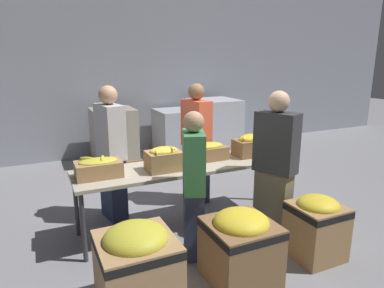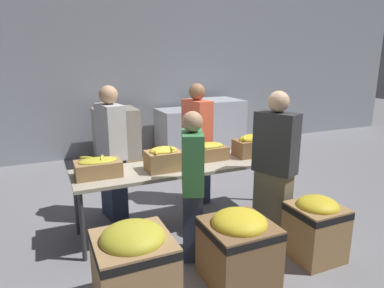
# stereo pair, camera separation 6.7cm
# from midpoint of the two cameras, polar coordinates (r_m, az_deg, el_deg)

# --- Properties ---
(ground_plane) EXTENTS (30.00, 30.00, 0.00)m
(ground_plane) POSITION_cam_midpoint_polar(r_m,az_deg,el_deg) (4.56, -1.48, -13.29)
(ground_plane) COLOR gray
(wall_back) EXTENTS (16.00, 0.08, 4.00)m
(wall_back) POSITION_cam_midpoint_polar(r_m,az_deg,el_deg) (7.65, -13.13, 13.03)
(wall_back) COLOR #9399A3
(wall_back) RESTS_ON ground_plane
(sorting_table) EXTENTS (2.71, 0.73, 0.82)m
(sorting_table) POSITION_cam_midpoint_polar(r_m,az_deg,el_deg) (4.26, -1.54, -4.19)
(sorting_table) COLOR #B2A893
(sorting_table) RESTS_ON ground_plane
(banana_box_0) EXTENTS (0.50, 0.31, 0.23)m
(banana_box_0) POSITION_cam_midpoint_polar(r_m,az_deg,el_deg) (3.94, -15.80, -3.80)
(banana_box_0) COLOR #A37A4C
(banana_box_0) RESTS_ON sorting_table
(banana_box_1) EXTENTS (0.40, 0.31, 0.29)m
(banana_box_1) POSITION_cam_midpoint_polar(r_m,az_deg,el_deg) (4.02, -5.18, -2.42)
(banana_box_1) COLOR #A37A4C
(banana_box_1) RESTS_ON sorting_table
(banana_box_2) EXTENTS (0.49, 0.28, 0.25)m
(banana_box_2) POSITION_cam_midpoint_polar(r_m,az_deg,el_deg) (4.43, 2.22, -1.19)
(banana_box_2) COLOR olive
(banana_box_2) RESTS_ON sorting_table
(banana_box_3) EXTENTS (0.46, 0.29, 0.30)m
(banana_box_3) POSITION_cam_midpoint_polar(r_m,az_deg,el_deg) (4.67, 9.42, -0.16)
(banana_box_3) COLOR olive
(banana_box_3) RESTS_ON sorting_table
(volunteer_0) EXTENTS (0.31, 0.50, 1.76)m
(volunteer_0) POSITION_cam_midpoint_polar(r_m,az_deg,el_deg) (5.00, 0.33, -0.06)
(volunteer_0) COLOR #2D3856
(volunteer_0) RESTS_ON ground_plane
(volunteer_1) EXTENTS (0.40, 0.53, 1.76)m
(volunteer_1) POSITION_cam_midpoint_polar(r_m,az_deg,el_deg) (4.03, 13.17, -3.98)
(volunteer_1) COLOR #6B604C
(volunteer_1) RESTS_ON ground_plane
(volunteer_2) EXTENTS (0.32, 0.51, 1.77)m
(volunteer_2) POSITION_cam_midpoint_polar(r_m,az_deg,el_deg) (4.58, -13.69, -1.72)
(volunteer_2) COLOR #2D3856
(volunteer_2) RESTS_ON ground_plane
(volunteer_3) EXTENTS (0.35, 0.47, 1.59)m
(volunteer_3) POSITION_cam_midpoint_polar(r_m,az_deg,el_deg) (3.61, -0.27, -7.16)
(volunteer_3) COLOR #2D3856
(volunteer_3) RESTS_ON ground_plane
(donation_bin_0) EXTENTS (0.63, 0.63, 0.79)m
(donation_bin_0) POSITION_cam_midpoint_polar(r_m,az_deg,el_deg) (3.05, -9.79, -19.51)
(donation_bin_0) COLOR tan
(donation_bin_0) RESTS_ON ground_plane
(donation_bin_1) EXTENTS (0.62, 0.62, 0.71)m
(donation_bin_1) POSITION_cam_midpoint_polar(r_m,az_deg,el_deg) (3.42, 7.50, -16.22)
(donation_bin_1) COLOR olive
(donation_bin_1) RESTS_ON ground_plane
(donation_bin_2) EXTENTS (0.51, 0.51, 0.69)m
(donation_bin_2) POSITION_cam_midpoint_polar(r_m,az_deg,el_deg) (3.96, 19.54, -12.61)
(donation_bin_2) COLOR #A37A4C
(donation_bin_2) RESTS_ON ground_plane
(pallet_stack_0) EXTENTS (0.97, 0.97, 1.01)m
(pallet_stack_0) POSITION_cam_midpoint_polar(r_m,az_deg,el_deg) (7.59, -2.71, 1.89)
(pallet_stack_0) COLOR olive
(pallet_stack_0) RESTS_ON ground_plane
(pallet_stack_1) EXTENTS (1.07, 1.07, 1.21)m
(pallet_stack_1) POSITION_cam_midpoint_polar(r_m,az_deg,el_deg) (7.73, 3.44, 2.89)
(pallet_stack_1) COLOR olive
(pallet_stack_1) RESTS_ON ground_plane
(pallet_stack_2) EXTENTS (0.90, 0.90, 1.12)m
(pallet_stack_2) POSITION_cam_midpoint_polar(r_m,az_deg,el_deg) (7.10, -13.14, 1.16)
(pallet_stack_2) COLOR olive
(pallet_stack_2) RESTS_ON ground_plane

